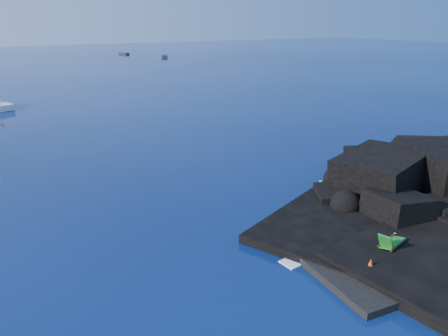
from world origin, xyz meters
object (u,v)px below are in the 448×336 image
object	(u,v)px
marker_cone	(370,265)
distant_boat_a	(124,54)
deck_chair	(393,238)
sunbather	(389,238)
distant_boat_b	(164,57)

from	to	relation	value
marker_cone	distant_boat_a	world-z (taller)	marker_cone
deck_chair	distant_boat_a	distance (m)	134.83
deck_chair	marker_cone	distance (m)	2.50
deck_chair	marker_cone	world-z (taller)	deck_chair
sunbather	marker_cone	bearing A→B (deg)	-155.74
deck_chair	distant_boat_b	xyz separation A→B (m)	(37.63, 113.69, -0.97)
sunbather	marker_cone	xyz separation A→B (m)	(-2.99, -1.46, 0.12)
marker_cone	sunbather	bearing A→B (deg)	26.01
marker_cone	distant_boat_b	size ratio (longest dim) A/B	0.12
sunbather	distant_boat_b	bearing A→B (deg)	70.11
deck_chair	sunbather	bearing A→B (deg)	33.60
distant_boat_a	distant_boat_b	bearing A→B (deg)	-86.40
sunbather	distant_boat_a	world-z (taller)	sunbather
deck_chair	sunbather	distance (m)	1.03
distant_boat_a	distant_boat_b	world-z (taller)	distant_boat_b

